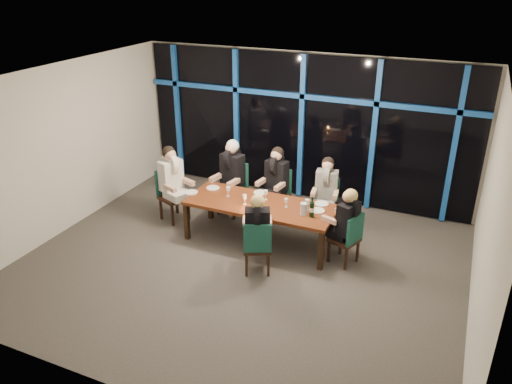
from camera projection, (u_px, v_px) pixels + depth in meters
room at (240, 148)px, 7.41m from camera, size 7.04×7.00×3.02m
window_wall at (303, 125)px, 10.05m from camera, size 6.86×0.43×2.94m
dining_table at (261, 207)px, 8.64m from camera, size 2.60×1.00×0.75m
chair_far_left at (234, 185)px, 9.75m from camera, size 0.56×0.56×1.03m
chair_far_mid at (278, 191)px, 9.59m from camera, size 0.52×0.52×0.98m
chair_far_right at (326, 200)px, 9.24m from camera, size 0.50×0.50×0.95m
chair_end_left at (171, 191)px, 9.51m from camera, size 0.61×0.61×1.01m
chair_end_right at (349, 237)px, 8.04m from camera, size 0.54×0.54×0.91m
chair_near_mid at (257, 245)px, 7.79m from camera, size 0.57×0.57×0.93m
diner_far_left at (231, 167)px, 9.51m from camera, size 0.56×0.69×1.01m
diner_far_mid at (276, 173)px, 9.36m from camera, size 0.52×0.64×0.96m
diner_far_right at (326, 183)px, 9.02m from camera, size 0.51×0.62×0.92m
diner_end_left at (172, 173)px, 9.29m from camera, size 0.69×0.62×0.98m
diner_end_right at (346, 215)px, 7.94m from camera, size 0.62×0.55×0.89m
diner_near_mid at (257, 221)px, 7.71m from camera, size 0.58×0.64×0.91m
plate_far_left at (213, 188)px, 9.19m from camera, size 0.24×0.24×0.01m
plate_far_mid at (260, 193)px, 9.00m from camera, size 0.24×0.24×0.01m
plate_far_right at (322, 204)px, 8.58m from camera, size 0.24×0.24×0.01m
plate_end_left at (193, 193)px, 8.99m from camera, size 0.24×0.24×0.01m
plate_end_right at (318, 211)px, 8.34m from camera, size 0.24×0.24×0.01m
plate_near_mid at (257, 213)px, 8.27m from camera, size 0.24×0.24×0.01m
wine_bottle at (312, 209)px, 8.10m from camera, size 0.08×0.08×0.35m
water_pitcher at (304, 209)px, 8.18m from camera, size 0.13×0.11×0.21m
tea_light at (248, 208)px, 8.40m from camera, size 0.06×0.06×0.03m
wine_glass_a at (245, 197)px, 8.52m from camera, size 0.07×0.07×0.18m
wine_glass_b at (266, 193)px, 8.69m from camera, size 0.07×0.07×0.18m
wine_glass_c at (286, 201)px, 8.43m from camera, size 0.06×0.06×0.16m
wine_glass_d at (228, 189)px, 8.82m from camera, size 0.07×0.07×0.18m
wine_glass_e at (307, 202)px, 8.32m from camera, size 0.07×0.07×0.19m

